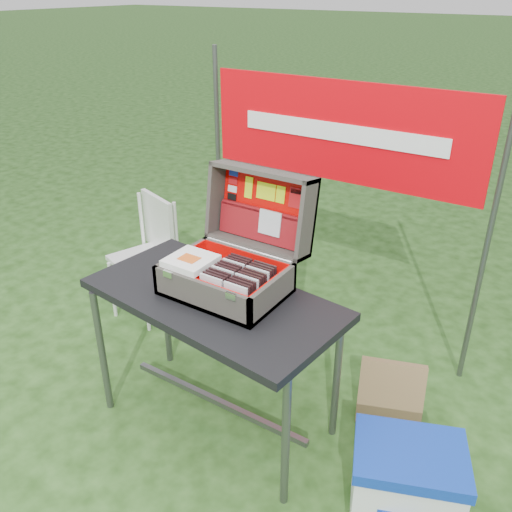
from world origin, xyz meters
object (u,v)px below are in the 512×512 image
Objects in this scene: suitcase at (232,238)px; cooler at (405,486)px; table at (216,361)px; chair at (143,261)px; cardboard_box at (391,394)px.

suitcase is 1.22× the size of cooler.
cooler is (1.00, -0.04, -0.18)m from table.
suitcase is 0.68× the size of chair.
table reaches higher than cardboard_box.
cardboard_box is at bearing 94.74° from cooler.
suitcase reaches higher than cooler.
suitcase is 1.27m from cooler.
suitcase is 1.15m from cardboard_box.
table is 2.71× the size of cooler.
suitcase is 1.58× the size of cardboard_box.
cooler is at bearing -82.65° from cardboard_box.
cardboard_box is at bearing 27.58° from suitcase.
cooler is 1.30× the size of cardboard_box.
chair reaches higher than cooler.
chair is at bearing 157.43° from table.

